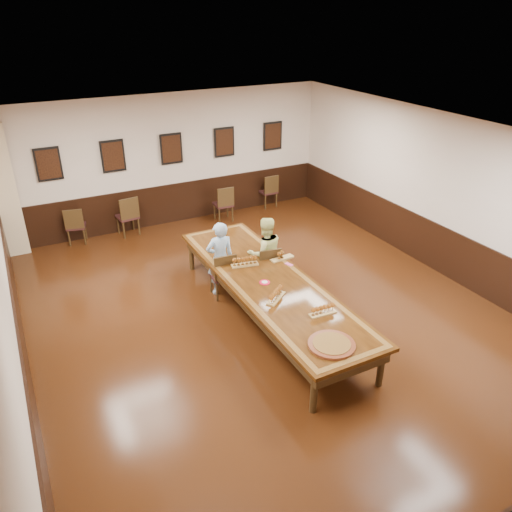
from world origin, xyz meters
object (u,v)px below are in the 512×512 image
chair_woman (267,267)px  spare_chair_d (268,190)px  spare_chair_a (76,225)px  conference_table (269,287)px  spare_chair_b (127,215)px  spare_chair_c (223,203)px  person_woman (265,253)px  chair_man (222,274)px  person_man (220,259)px  carved_platter (332,345)px

chair_woman → spare_chair_d: (2.16, 3.92, -0.01)m
spare_chair_a → conference_table: (2.48, -4.81, 0.17)m
spare_chair_b → spare_chair_c: 2.42m
chair_woman → conference_table: size_ratio=0.19×
spare_chair_b → person_woman: person_woman is taller
spare_chair_c → conference_table: 4.60m
spare_chair_a → spare_chair_c: 3.60m
chair_man → spare_chair_a: (-2.06, 3.73, -0.02)m
chair_woman → conference_table: bearing=71.6°
spare_chair_a → person_woman: bearing=141.8°
chair_man → spare_chair_c: (1.53, 3.38, 0.00)m
chair_woman → spare_chair_b: size_ratio=0.95×
chair_man → person_man: (0.01, 0.10, 0.28)m
spare_chair_b → chair_woman: bearing=107.5°
spare_chair_d → person_woman: bearing=59.3°
spare_chair_a → spare_chair_b: spare_chair_b is taller
conference_table → carved_platter: carved_platter is taller
spare_chair_c → spare_chair_d: 1.54m
spare_chair_b → person_man: size_ratio=0.67×
chair_woman → spare_chair_d: size_ratio=1.02×
carved_platter → spare_chair_a: bearing=109.1°
chair_woman → person_woman: (0.01, 0.10, 0.26)m
person_man → conference_table: bearing=113.2°
spare_chair_d → spare_chair_b: bearing=0.1°
chair_man → spare_chair_d: size_ratio=1.01×
spare_chair_a → spare_chair_b: size_ratio=0.91×
spare_chair_c → spare_chair_a: bearing=-2.3°
chair_woman → spare_chair_c: (0.66, 3.56, 0.00)m
spare_chair_c → conference_table: bearing=79.2°
spare_chair_d → carved_platter: 7.38m
conference_table → carved_platter: (-0.12, -2.02, 0.16)m
person_man → conference_table: size_ratio=0.29×
spare_chair_c → person_woman: 3.53m
chair_woman → spare_chair_d: chair_woman is taller
spare_chair_c → person_man: person_man is taller
carved_platter → conference_table: bearing=86.7°
person_man → carved_platter: bearing=99.2°
spare_chair_b → carved_platter: spare_chair_b is taller
person_woman → conference_table: size_ratio=0.29×
spare_chair_c → spare_chair_d: size_ratio=1.02×
spare_chair_a → spare_chair_c: (3.59, -0.34, 0.02)m
spare_chair_c → chair_man: bearing=68.9°
chair_man → person_man: size_ratio=0.63×
chair_man → spare_chair_b: spare_chair_b is taller
chair_woman → spare_chair_c: same height
spare_chair_d → chair_man: bearing=49.7°
chair_woman → conference_table: chair_woman is taller
chair_man → person_man: 0.29m
person_man → carved_platter: person_man is taller
spare_chair_d → conference_table: size_ratio=0.18×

